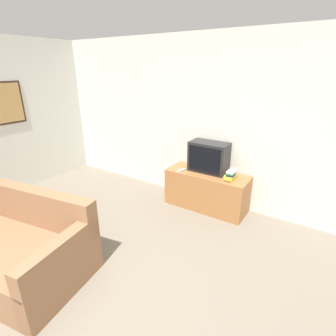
# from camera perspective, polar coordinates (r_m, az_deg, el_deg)

# --- Properties ---
(wall_back) EXTENTS (9.00, 0.06, 2.60)m
(wall_back) POSITION_cam_1_polar(r_m,az_deg,el_deg) (4.18, 9.15, 9.66)
(wall_back) COLOR silver
(wall_back) RESTS_ON ground_plane
(tv_stand) EXTENTS (1.27, 0.49, 0.59)m
(tv_stand) POSITION_cam_1_polar(r_m,az_deg,el_deg) (4.19, 8.37, -4.83)
(tv_stand) COLOR #9E6638
(tv_stand) RESTS_ON ground_plane
(television) EXTENTS (0.59, 0.33, 0.47)m
(television) POSITION_cam_1_polar(r_m,az_deg,el_deg) (4.08, 8.84, 2.37)
(television) COLOR black
(television) RESTS_ON tv_stand
(couch) EXTENTS (2.04, 1.27, 0.84)m
(couch) POSITION_cam_1_polar(r_m,az_deg,el_deg) (3.50, -31.80, -14.20)
(couch) COLOR #8C6042
(couch) RESTS_ON ground_plane
(book_stack) EXTENTS (0.14, 0.20, 0.15)m
(book_stack) POSITION_cam_1_polar(r_m,az_deg,el_deg) (3.86, 13.46, -1.56)
(book_stack) COLOR gold
(book_stack) RESTS_ON tv_stand
(remote_on_stand) EXTENTS (0.08, 0.15, 0.02)m
(remote_on_stand) POSITION_cam_1_polar(r_m,az_deg,el_deg) (4.12, 3.00, -0.47)
(remote_on_stand) COLOR #B7B7B7
(remote_on_stand) RESTS_ON tv_stand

